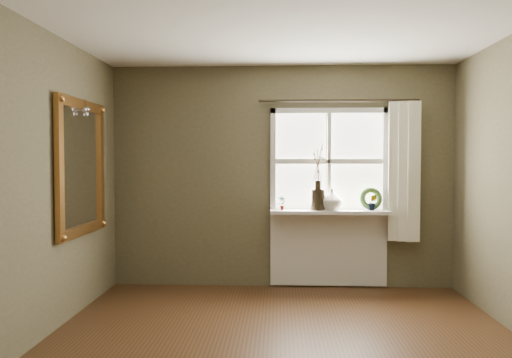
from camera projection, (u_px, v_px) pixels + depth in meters
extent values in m
plane|color=silver|center=(284.00, 6.00, 3.57)|extent=(4.50, 4.50, 0.00)
cube|color=brown|center=(282.00, 177.00, 5.92)|extent=(4.00, 0.10, 2.60)
cube|color=brown|center=(9.00, 187.00, 3.72)|extent=(0.10, 4.50, 2.60)
cube|color=brown|center=(293.00, 235.00, 1.33)|extent=(4.00, 0.10, 2.60)
cube|color=silver|center=(329.00, 212.00, 5.83)|extent=(1.36, 0.06, 0.06)
cube|color=silver|center=(329.00, 111.00, 5.79)|extent=(1.36, 0.06, 0.06)
cube|color=silver|center=(273.00, 161.00, 5.84)|extent=(0.06, 0.06, 1.24)
cube|color=silver|center=(385.00, 161.00, 5.78)|extent=(0.06, 0.06, 1.24)
cube|color=silver|center=(329.00, 161.00, 5.81)|extent=(1.24, 0.05, 0.04)
cube|color=silver|center=(329.00, 161.00, 5.81)|extent=(0.04, 0.05, 1.12)
cube|color=white|center=(301.00, 136.00, 5.84)|extent=(0.59, 0.01, 0.53)
cube|color=white|center=(357.00, 136.00, 5.81)|extent=(0.59, 0.01, 0.53)
cube|color=white|center=(301.00, 187.00, 5.86)|extent=(0.59, 0.01, 0.53)
cube|color=white|center=(356.00, 187.00, 5.83)|extent=(0.59, 0.01, 0.53)
cube|color=silver|center=(329.00, 212.00, 5.73)|extent=(1.36, 0.26, 0.04)
cube|color=silver|center=(328.00, 248.00, 5.86)|extent=(1.36, 0.04, 0.88)
cylinder|color=black|center=(318.00, 200.00, 5.73)|extent=(0.19, 0.19, 0.24)
imported|color=beige|center=(332.00, 199.00, 5.72)|extent=(0.27, 0.27, 0.25)
torus|color=#27411D|center=(371.00, 201.00, 5.74)|extent=(0.28, 0.16, 0.27)
imported|color=#27411D|center=(282.00, 203.00, 5.75)|extent=(0.10, 0.08, 0.16)
imported|color=#27411D|center=(372.00, 202.00, 5.70)|extent=(0.12, 0.10, 0.18)
cube|color=silver|center=(404.00, 172.00, 5.69)|extent=(0.36, 0.12, 1.59)
cylinder|color=black|center=(338.00, 101.00, 5.73)|extent=(1.84, 0.03, 0.03)
cube|color=white|center=(81.00, 168.00, 4.87)|extent=(0.02, 0.92, 1.13)
cube|color=#95612C|center=(81.00, 105.00, 4.85)|extent=(0.05, 1.11, 0.10)
cube|color=#95612C|center=(83.00, 230.00, 4.90)|extent=(0.05, 1.11, 0.10)
cube|color=#95612C|center=(59.00, 168.00, 4.37)|extent=(0.05, 0.10, 1.13)
cube|color=#95612C|center=(100.00, 167.00, 5.38)|extent=(0.05, 0.10, 1.13)
sphere|color=silver|center=(85.00, 110.00, 4.82)|extent=(0.04, 0.04, 0.04)
sphere|color=silver|center=(86.00, 114.00, 4.85)|extent=(0.04, 0.04, 0.04)
sphere|color=silver|center=(87.00, 109.00, 4.88)|extent=(0.04, 0.04, 0.04)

